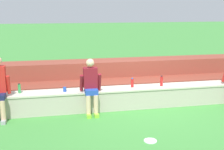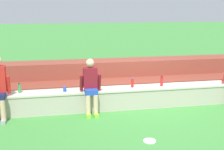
{
  "view_description": "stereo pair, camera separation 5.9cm",
  "coord_description": "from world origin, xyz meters",
  "px_view_note": "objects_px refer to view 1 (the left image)",
  "views": [
    {
      "loc": [
        -2.37,
        -6.82,
        2.52
      ],
      "look_at": [
        -0.92,
        0.25,
        0.87
      ],
      "focal_mm": 48.16,
      "sensor_mm": 36.0,
      "label": 1
    },
    {
      "loc": [
        -2.32,
        -6.83,
        2.52
      ],
      "look_at": [
        -0.92,
        0.25,
        0.87
      ],
      "focal_mm": 48.16,
      "sensor_mm": 36.0,
      "label": 2
    }
  ],
  "objects_px": {
    "person_left_of_center": "(91,85)",
    "plastic_cup_middle": "(65,89)",
    "water_bottle_center_gap": "(132,83)",
    "water_bottle_near_left": "(19,89)",
    "water_bottle_mid_right": "(162,81)",
    "frisbee": "(150,141)"
  },
  "relations": [
    {
      "from": "person_left_of_center",
      "to": "water_bottle_mid_right",
      "type": "bearing_deg",
      "value": 8.32
    },
    {
      "from": "plastic_cup_middle",
      "to": "water_bottle_mid_right",
      "type": "bearing_deg",
      "value": 0.79
    },
    {
      "from": "person_left_of_center",
      "to": "water_bottle_center_gap",
      "type": "distance_m",
      "value": 1.14
    },
    {
      "from": "frisbee",
      "to": "water_bottle_mid_right",
      "type": "bearing_deg",
      "value": 64.37
    },
    {
      "from": "water_bottle_near_left",
      "to": "plastic_cup_middle",
      "type": "xyz_separation_m",
      "value": [
        1.05,
        -0.09,
        -0.05
      ]
    },
    {
      "from": "water_bottle_mid_right",
      "to": "water_bottle_near_left",
      "type": "height_order",
      "value": "water_bottle_mid_right"
    },
    {
      "from": "water_bottle_center_gap",
      "to": "frisbee",
      "type": "height_order",
      "value": "water_bottle_center_gap"
    },
    {
      "from": "water_bottle_near_left",
      "to": "water_bottle_mid_right",
      "type": "bearing_deg",
      "value": -0.99
    },
    {
      "from": "person_left_of_center",
      "to": "frisbee",
      "type": "distance_m",
      "value": 2.07
    },
    {
      "from": "water_bottle_mid_right",
      "to": "frisbee",
      "type": "bearing_deg",
      "value": -115.63
    },
    {
      "from": "water_bottle_mid_right",
      "to": "plastic_cup_middle",
      "type": "height_order",
      "value": "water_bottle_mid_right"
    },
    {
      "from": "water_bottle_center_gap",
      "to": "frisbee",
      "type": "relative_size",
      "value": 0.95
    },
    {
      "from": "person_left_of_center",
      "to": "plastic_cup_middle",
      "type": "relative_size",
      "value": 11.94
    },
    {
      "from": "water_bottle_near_left",
      "to": "plastic_cup_middle",
      "type": "height_order",
      "value": "water_bottle_near_left"
    },
    {
      "from": "person_left_of_center",
      "to": "plastic_cup_middle",
      "type": "xyz_separation_m",
      "value": [
        -0.6,
        0.24,
        -0.13
      ]
    },
    {
      "from": "water_bottle_center_gap",
      "to": "plastic_cup_middle",
      "type": "distance_m",
      "value": 1.7
    },
    {
      "from": "plastic_cup_middle",
      "to": "water_bottle_near_left",
      "type": "bearing_deg",
      "value": 174.85
    },
    {
      "from": "plastic_cup_middle",
      "to": "person_left_of_center",
      "type": "bearing_deg",
      "value": -21.6
    },
    {
      "from": "water_bottle_near_left",
      "to": "plastic_cup_middle",
      "type": "distance_m",
      "value": 1.06
    },
    {
      "from": "person_left_of_center",
      "to": "water_bottle_mid_right",
      "type": "xyz_separation_m",
      "value": [
        1.86,
        0.27,
        -0.05
      ]
    },
    {
      "from": "water_bottle_center_gap",
      "to": "plastic_cup_middle",
      "type": "bearing_deg",
      "value": -177.81
    },
    {
      "from": "person_left_of_center",
      "to": "water_bottle_center_gap",
      "type": "height_order",
      "value": "person_left_of_center"
    }
  ]
}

